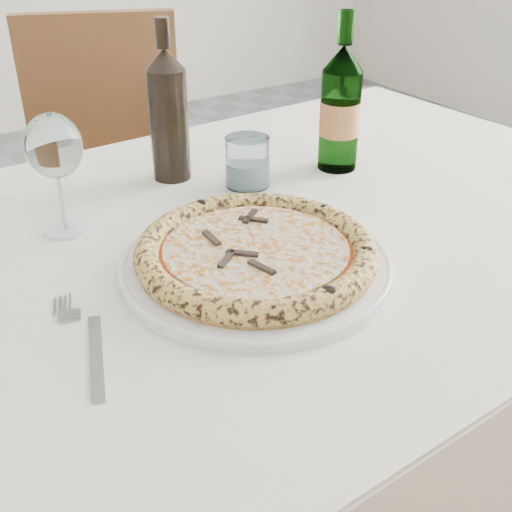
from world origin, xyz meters
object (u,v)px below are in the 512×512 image
object	(u,v)px
chair_far	(112,187)
beer_bottle	(340,109)
wine_glass	(54,149)
tumbler	(247,165)
plate	(256,264)
dining_table	(219,291)
wine_bottle	(168,114)
pizza	(256,252)

from	to	relation	value
chair_far	beer_bottle	world-z (taller)	beer_bottle
chair_far	wine_glass	size ratio (longest dim) A/B	5.47
wine_glass	tumbler	world-z (taller)	wine_glass
plate	wine_glass	xyz separation A→B (m)	(-0.17, 0.23, 0.11)
dining_table	beer_bottle	bearing A→B (deg)	20.78
tumbler	beer_bottle	xyz separation A→B (m)	(0.17, -0.02, 0.07)
beer_bottle	wine_bottle	size ratio (longest dim) A/B	1.01
pizza	tumbler	distance (m)	0.27
chair_far	wine_bottle	size ratio (longest dim) A/B	3.64
chair_far	wine_bottle	world-z (taller)	wine_bottle
dining_table	plate	world-z (taller)	plate
chair_far	plate	bearing A→B (deg)	-97.35
plate	pizza	xyz separation A→B (m)	(-0.00, -0.00, 0.02)
tumbler	beer_bottle	world-z (taller)	beer_bottle
dining_table	tumbler	size ratio (longest dim) A/B	18.87
wine_glass	tumbler	size ratio (longest dim) A/B	2.12
wine_glass	plate	bearing A→B (deg)	-54.37
plate	wine_glass	bearing A→B (deg)	125.63
wine_glass	beer_bottle	distance (m)	0.47
beer_bottle	pizza	bearing A→B (deg)	-144.60
wine_bottle	dining_table	bearing A→B (deg)	-100.72
plate	beer_bottle	xyz separation A→B (m)	(0.30, 0.21, 0.09)
dining_table	plate	xyz separation A→B (m)	(0.00, -0.10, 0.10)
plate	wine_glass	world-z (taller)	wine_glass
chair_far	beer_bottle	distance (m)	0.73
tumbler	wine_glass	bearing A→B (deg)	179.84
dining_table	plate	size ratio (longest dim) A/B	4.39
tumbler	plate	bearing A→B (deg)	-119.53
dining_table	wine_bottle	distance (m)	0.30
pizza	tumbler	world-z (taller)	tumbler
tumbler	beer_bottle	size ratio (longest dim) A/B	0.31
wine_glass	wine_bottle	size ratio (longest dim) A/B	0.67
beer_bottle	plate	bearing A→B (deg)	-144.60
pizza	beer_bottle	bearing A→B (deg)	35.40
dining_table	tumbler	xyz separation A→B (m)	(0.13, 0.13, 0.12)
beer_bottle	dining_table	bearing A→B (deg)	-159.22
chair_far	plate	xyz separation A→B (m)	(-0.11, -0.84, 0.23)
beer_bottle	wine_bottle	bearing A→B (deg)	156.32
plate	beer_bottle	distance (m)	0.38
dining_table	pizza	xyz separation A→B (m)	(-0.00, -0.10, 0.11)
dining_table	chair_far	size ratio (longest dim) A/B	1.63
wine_glass	chair_far	bearing A→B (deg)	65.45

